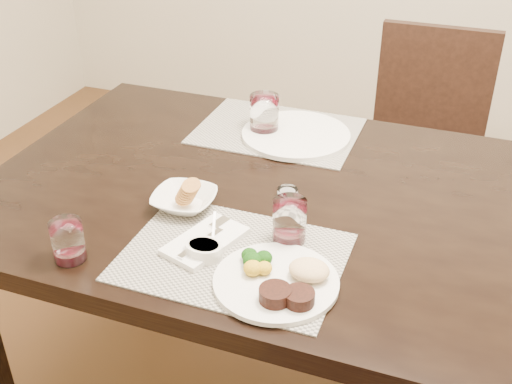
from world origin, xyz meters
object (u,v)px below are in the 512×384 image
(chair_far, at_px, (424,139))
(far_plate, at_px, (296,135))
(dinner_plate, at_px, (281,280))
(steak_knife, at_px, (279,291))
(cracker_bowl, at_px, (184,200))
(wine_glass_near, at_px, (289,223))

(chair_far, relative_size, far_plate, 2.89)
(dinner_plate, distance_m, steak_knife, 0.02)
(chair_far, xyz_separation_m, cracker_bowl, (-0.45, -1.08, 0.27))
(steak_knife, height_order, far_plate, far_plate)
(chair_far, relative_size, steak_knife, 4.27)
(chair_far, height_order, wine_glass_near, chair_far)
(steak_knife, bearing_deg, dinner_plate, 116.10)
(steak_knife, height_order, cracker_bowl, cracker_bowl)
(chair_far, height_order, cracker_bowl, chair_far)
(dinner_plate, height_order, wine_glass_near, wine_glass_near)
(dinner_plate, bearing_deg, chair_far, 85.42)
(dinner_plate, xyz_separation_m, steak_knife, (0.00, -0.02, -0.01))
(steak_knife, bearing_deg, cracker_bowl, 162.69)
(chair_far, distance_m, wine_glass_near, 1.18)
(dinner_plate, relative_size, cracker_bowl, 1.60)
(cracker_bowl, bearing_deg, dinner_plate, -32.85)
(far_plate, bearing_deg, steak_knife, -75.36)
(steak_knife, bearing_deg, chair_far, 101.77)
(dinner_plate, bearing_deg, steak_knife, -80.03)
(cracker_bowl, bearing_deg, wine_glass_near, -9.04)
(steak_knife, relative_size, wine_glass_near, 2.09)
(far_plate, bearing_deg, cracker_bowl, -106.86)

